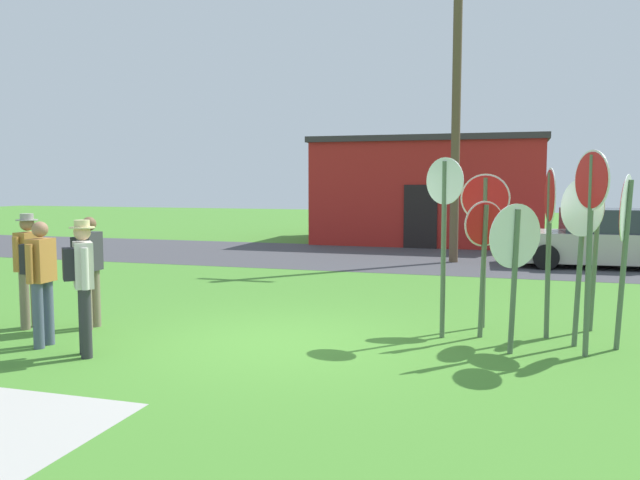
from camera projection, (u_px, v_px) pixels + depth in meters
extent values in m
plane|color=#47842D|center=(281.00, 343.00, 8.91)|extent=(80.00, 80.00, 0.00)
cube|color=#424247|center=(404.00, 258.00, 18.66)|extent=(60.00, 6.40, 0.01)
cube|color=#B2231E|center=(431.00, 193.00, 23.87)|extent=(7.78, 5.46, 3.55)
cube|color=#383333|center=(432.00, 142.00, 23.70)|extent=(7.98, 5.66, 0.20)
cube|color=black|center=(420.00, 217.00, 21.31)|extent=(1.10, 0.08, 2.10)
cylinder|color=brown|center=(456.00, 108.00, 17.38)|extent=(0.24, 0.24, 8.38)
cube|color=#B7B2A3|center=(597.00, 247.00, 16.75)|extent=(4.39, 2.03, 0.76)
cube|color=#2D333D|center=(608.00, 221.00, 16.63)|extent=(2.31, 1.65, 0.60)
cylinder|color=black|center=(546.00, 257.00, 16.21)|extent=(0.65, 0.25, 0.64)
cylinder|color=black|center=(539.00, 250.00, 17.95)|extent=(0.65, 0.25, 0.64)
cylinder|color=#51664C|center=(580.00, 265.00, 8.65)|extent=(0.17, 0.16, 2.20)
cylinder|color=white|center=(582.00, 207.00, 8.58)|extent=(0.52, 0.64, 0.78)
cylinder|color=red|center=(582.00, 207.00, 8.58)|extent=(0.48, 0.59, 0.72)
cylinder|color=#51664C|center=(548.00, 256.00, 9.08)|extent=(0.09, 0.08, 2.34)
cylinder|color=white|center=(550.00, 196.00, 9.01)|extent=(0.12, 0.77, 0.78)
cylinder|color=red|center=(549.00, 196.00, 9.01)|extent=(0.11, 0.71, 0.72)
cylinder|color=#51664C|center=(595.00, 253.00, 9.50)|extent=(0.15, 0.10, 2.35)
cylinder|color=white|center=(598.00, 191.00, 9.42)|extent=(0.16, 0.63, 0.64)
cylinder|color=red|center=(598.00, 191.00, 9.42)|extent=(0.15, 0.59, 0.59)
cylinder|color=#51664C|center=(624.00, 266.00, 8.43)|extent=(0.17, 0.11, 2.24)
cylinder|color=white|center=(626.00, 208.00, 8.36)|extent=(0.29, 0.85, 0.88)
cylinder|color=red|center=(625.00, 208.00, 8.37)|extent=(0.27, 0.79, 0.81)
cylinder|color=#51664C|center=(514.00, 282.00, 8.24)|extent=(0.15, 0.16, 1.87)
cylinder|color=white|center=(515.00, 236.00, 8.19)|extent=(0.65, 0.59, 0.83)
cylinder|color=red|center=(515.00, 236.00, 8.20)|extent=(0.60, 0.55, 0.77)
cylinder|color=#51664C|center=(589.00, 257.00, 8.11)|extent=(0.09, 0.09, 2.55)
cylinder|color=white|center=(592.00, 180.00, 8.02)|extent=(0.34, 0.69, 0.76)
cylinder|color=red|center=(591.00, 180.00, 8.02)|extent=(0.32, 0.64, 0.70)
cylinder|color=#51664C|center=(483.00, 272.00, 9.11)|extent=(0.15, 0.16, 1.90)
cylinder|color=white|center=(484.00, 224.00, 9.05)|extent=(0.53, 0.43, 0.64)
cylinder|color=red|center=(485.00, 224.00, 9.04)|extent=(0.49, 0.40, 0.60)
cylinder|color=#51664C|center=(443.00, 250.00, 9.10)|extent=(0.10, 0.10, 2.50)
cylinder|color=white|center=(445.00, 181.00, 9.01)|extent=(0.56, 0.37, 0.66)
cylinder|color=red|center=(445.00, 181.00, 9.02)|extent=(0.52, 0.35, 0.61)
cylinder|color=#51664C|center=(484.00, 253.00, 9.75)|extent=(0.07, 0.07, 2.27)
cylinder|color=white|center=(485.00, 198.00, 9.67)|extent=(0.73, 0.03, 0.73)
cylinder|color=red|center=(485.00, 198.00, 9.66)|extent=(0.67, 0.03, 0.67)
cylinder|color=#4C5670|center=(48.00, 313.00, 8.79)|extent=(0.14, 0.14, 0.88)
cylinder|color=#4C5670|center=(38.00, 316.00, 8.57)|extent=(0.14, 0.14, 0.88)
cube|color=#B27533|center=(41.00, 260.00, 8.61)|extent=(0.25, 0.38, 0.58)
cylinder|color=#B27533|center=(52.00, 260.00, 8.85)|extent=(0.09, 0.09, 0.52)
cylinder|color=#B27533|center=(30.00, 264.00, 8.38)|extent=(0.09, 0.09, 0.52)
sphere|color=#9E7051|center=(40.00, 229.00, 8.58)|extent=(0.21, 0.21, 0.21)
cube|color=#232328|center=(30.00, 258.00, 8.65)|extent=(0.16, 0.27, 0.40)
cylinder|color=#7A6B56|center=(96.00, 298.00, 9.87)|extent=(0.14, 0.14, 0.88)
cylinder|color=#7A6B56|center=(87.00, 301.00, 9.66)|extent=(0.14, 0.14, 0.88)
cube|color=#333338|center=(90.00, 251.00, 9.70)|extent=(0.24, 0.37, 0.58)
cylinder|color=#333338|center=(99.00, 251.00, 9.94)|extent=(0.09, 0.09, 0.52)
cylinder|color=#333338|center=(81.00, 254.00, 9.47)|extent=(0.09, 0.09, 0.52)
sphere|color=brown|center=(89.00, 224.00, 9.66)|extent=(0.21, 0.21, 0.21)
cube|color=#232328|center=(80.00, 250.00, 9.74)|extent=(0.15, 0.27, 0.40)
cylinder|color=#7A6B56|center=(35.00, 298.00, 9.88)|extent=(0.14, 0.14, 0.88)
cylinder|color=#7A6B56|center=(25.00, 301.00, 9.67)|extent=(0.14, 0.14, 0.88)
cube|color=#B27533|center=(28.00, 251.00, 9.71)|extent=(0.23, 0.37, 0.58)
cylinder|color=#B27533|center=(40.00, 251.00, 9.94)|extent=(0.09, 0.09, 0.52)
cylinder|color=#B27533|center=(16.00, 254.00, 9.49)|extent=(0.09, 0.09, 0.52)
sphere|color=#9E7051|center=(27.00, 224.00, 9.67)|extent=(0.21, 0.21, 0.21)
cylinder|color=gray|center=(27.00, 220.00, 9.67)|extent=(0.32, 0.31, 0.02)
cylinder|color=gray|center=(27.00, 217.00, 9.66)|extent=(0.19, 0.19, 0.09)
cylinder|color=#2D2D33|center=(84.00, 320.00, 8.30)|extent=(0.14, 0.14, 0.88)
cylinder|color=#2D2D33|center=(86.00, 324.00, 8.10)|extent=(0.14, 0.14, 0.88)
cube|color=beige|center=(83.00, 265.00, 8.14)|extent=(0.40, 0.42, 0.58)
cylinder|color=beige|center=(82.00, 264.00, 8.36)|extent=(0.09, 0.09, 0.52)
cylinder|color=beige|center=(85.00, 269.00, 7.92)|extent=(0.09, 0.09, 0.52)
sphere|color=tan|center=(82.00, 232.00, 8.10)|extent=(0.21, 0.21, 0.21)
cylinder|color=beige|center=(82.00, 228.00, 8.09)|extent=(0.32, 0.31, 0.02)
cylinder|color=beige|center=(82.00, 224.00, 8.09)|extent=(0.19, 0.19, 0.09)
cube|color=#232328|center=(69.00, 264.00, 8.06)|extent=(0.28, 0.29, 0.40)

